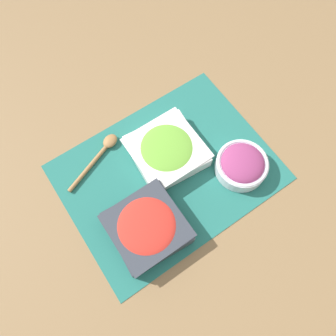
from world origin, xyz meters
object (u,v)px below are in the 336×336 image
(lettuce_bowl, at_px, (167,150))
(tomato_bowl, at_px, (147,227))
(onion_bowl, at_px, (242,165))
(wooden_spoon, at_px, (102,151))

(lettuce_bowl, bearing_deg, tomato_bowl, -137.02)
(onion_bowl, distance_m, wooden_spoon, 0.41)
(tomato_bowl, distance_m, wooden_spoon, 0.27)
(lettuce_bowl, bearing_deg, onion_bowl, -46.37)
(tomato_bowl, relative_size, onion_bowl, 1.31)
(lettuce_bowl, bearing_deg, wooden_spoon, 143.91)
(wooden_spoon, bearing_deg, tomato_bowl, -92.84)
(lettuce_bowl, height_order, onion_bowl, onion_bowl)
(tomato_bowl, bearing_deg, onion_bowl, -0.08)
(lettuce_bowl, xyz_separation_m, wooden_spoon, (-0.16, 0.11, -0.02))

